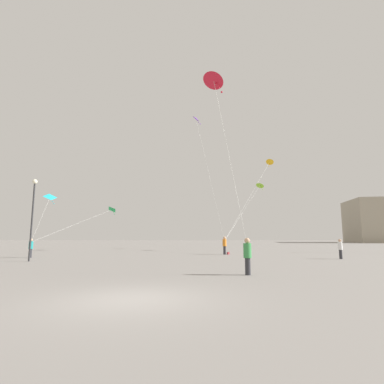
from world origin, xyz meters
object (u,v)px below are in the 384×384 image
at_px(kite_violet_diamond, 197,122).
at_px(lamppost_west, 33,207).
at_px(person_in_green, 247,254).
at_px(handbag_beside_flyer, 228,253).
at_px(kite_amber_diamond, 269,162).
at_px(kite_lime_diamond, 260,186).
at_px(person_in_orange, 225,245).
at_px(person_in_white, 340,248).
at_px(kite_crimson_diamond, 214,81).
at_px(kite_emerald_delta, 111,210).
at_px(kite_cyan_delta, 50,198).
at_px(person_in_teal, 31,247).

xyz_separation_m(kite_violet_diamond, lamppost_west, (-11.35, -8.85, -9.57)).
distance_m(person_in_green, handbag_beside_flyer, 16.44).
relative_size(kite_amber_diamond, handbag_beside_flyer, 46.13).
bearing_deg(kite_lime_diamond, handbag_beside_flyer, -117.28).
bearing_deg(person_in_orange, person_in_green, 127.55).
height_order(person_in_white, kite_lime_diamond, kite_lime_diamond).
height_order(person_in_white, kite_violet_diamond, kite_violet_diamond).
bearing_deg(person_in_green, lamppost_west, -76.31).
distance_m(kite_violet_diamond, handbag_beside_flyer, 13.74).
xyz_separation_m(lamppost_west, handbag_beside_flyer, (14.35, 10.03, -3.79)).
bearing_deg(kite_violet_diamond, handbag_beside_flyer, 21.53).
bearing_deg(kite_crimson_diamond, person_in_orange, 88.16).
xyz_separation_m(kite_emerald_delta, handbag_beside_flyer, (15.05, -7.55, -5.10)).
distance_m(kite_amber_diamond, kite_emerald_delta, 23.67).
distance_m(person_in_white, kite_cyan_delta, 26.44).
relative_size(person_in_green, person_in_teal, 1.06).
relative_size(person_in_green, kite_crimson_diamond, 0.19).
distance_m(person_in_orange, person_in_white, 10.53).
relative_size(person_in_orange, kite_lime_diamond, 0.19).
distance_m(person_in_orange, kite_amber_diamond, 19.41).
height_order(person_in_teal, kite_crimson_diamond, kite_crimson_diamond).
xyz_separation_m(kite_cyan_delta, kite_crimson_diamond, (16.30, -13.06, 4.20)).
bearing_deg(handbag_beside_flyer, kite_emerald_delta, 153.36).
xyz_separation_m(kite_amber_diamond, kite_lime_diamond, (-2.19, -5.36, -4.37)).
bearing_deg(person_in_teal, person_in_green, 58.48).
bearing_deg(kite_violet_diamond, kite_lime_diamond, 52.62).
height_order(person_in_teal, kite_violet_diamond, kite_violet_diamond).
xyz_separation_m(kite_violet_diamond, kite_lime_diamond, (7.35, 9.62, -5.21)).
xyz_separation_m(person_in_green, kite_crimson_diamond, (-1.47, 0.17, 8.77)).
relative_size(kite_violet_diamond, handbag_beside_flyer, 40.03).
relative_size(person_in_white, person_in_teal, 0.99).
bearing_deg(kite_crimson_diamond, kite_lime_diamond, 78.06).
bearing_deg(lamppost_west, handbag_beside_flyer, 34.95).
bearing_deg(person_in_teal, person_in_orange, 109.51).
bearing_deg(handbag_beside_flyer, kite_cyan_delta, -169.51).
height_order(kite_amber_diamond, kite_cyan_delta, kite_amber_diamond).
bearing_deg(person_in_teal, kite_violet_diamond, 109.22).
bearing_deg(lamppost_west, kite_amber_diamond, 48.75).
bearing_deg(kite_emerald_delta, kite_crimson_diamond, -59.20).
relative_size(person_in_white, kite_lime_diamond, 0.17).
distance_m(kite_violet_diamond, kite_crimson_diamond, 15.67).
bearing_deg(handbag_beside_flyer, person_in_orange, -164.05).
relative_size(kite_amber_diamond, kite_crimson_diamond, 1.68).
bearing_deg(person_in_green, kite_amber_diamond, -154.32).
bearing_deg(kite_emerald_delta, lamppost_west, -87.71).
relative_size(kite_emerald_delta, kite_lime_diamond, 1.60).
relative_size(person_in_orange, kite_violet_diamond, 0.14).
distance_m(kite_cyan_delta, kite_crimson_diamond, 21.30).
bearing_deg(kite_crimson_diamond, kite_amber_diamond, 76.14).
bearing_deg(kite_amber_diamond, kite_crimson_diamond, -103.86).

